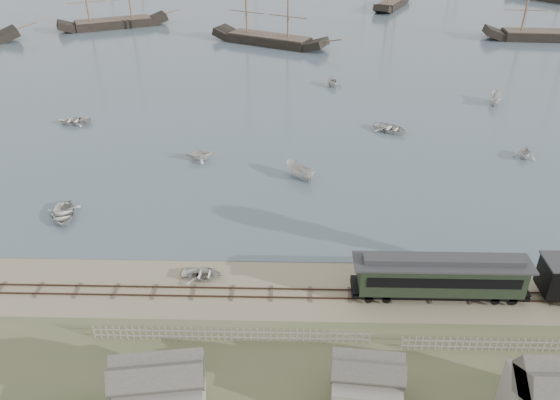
{
  "coord_description": "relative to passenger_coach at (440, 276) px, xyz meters",
  "views": [
    {
      "loc": [
        -2.56,
        -34.22,
        27.51
      ],
      "look_at": [
        -3.52,
        6.21,
        3.5
      ],
      "focal_mm": 35.0,
      "sensor_mm": 36.0,
      "label": 1
    }
  ],
  "objects": [
    {
      "name": "passenger_coach",
      "position": [
        0.0,
        0.0,
        0.0
      ],
      "size": [
        13.05,
        2.52,
        3.17
      ],
      "color": "black",
      "rests_on": "ground"
    },
    {
      "name": "picket_fence_east",
      "position": [
        3.89,
        -5.5,
        -2.01
      ],
      "size": [
        15.0,
        0.1,
        1.2
      ],
      "primitive_type": null,
      "color": "gray",
      "rests_on": "ground"
    },
    {
      "name": "rowboat_6",
      "position": [
        -39.27,
        32.71,
        -1.53
      ],
      "size": [
        2.99,
        4.14,
        0.85
      ],
      "primitive_type": "imported",
      "rotation": [
        0.0,
        0.0,
        4.73
      ],
      "color": "beige",
      "rests_on": "harbor_water"
    },
    {
      "name": "rowboat_7",
      "position": [
        -5.1,
        48.16,
        -1.11
      ],
      "size": [
        3.94,
        3.67,
        1.69
      ],
      "primitive_type": "imported",
      "rotation": [
        0.0,
        0.0,
        0.34
      ],
      "color": "beige",
      "rests_on": "harbor_water"
    },
    {
      "name": "rowboat_4",
      "position": [
        15.21,
        24.07,
        -1.23
      ],
      "size": [
        3.53,
        3.37,
        1.45
      ],
      "primitive_type": "imported",
      "rotation": [
        0.0,
        0.0,
        5.8
      ],
      "color": "beige",
      "rests_on": "harbor_water"
    },
    {
      "name": "rowboat_3",
      "position": [
        1.11,
        31.11,
        -1.5
      ],
      "size": [
        5.1,
        5.4,
        0.91
      ],
      "primitive_type": "imported",
      "rotation": [
        0.0,
        0.0,
        0.95
      ],
      "color": "beige",
      "rests_on": "harbor_water"
    },
    {
      "name": "rowboat_5",
      "position": [
        17.25,
        41.28,
        -1.23
      ],
      "size": [
        4.03,
        2.5,
        1.46
      ],
      "primitive_type": "imported",
      "rotation": [
        0.0,
        0.0,
        2.83
      ],
      "color": "beige",
      "rests_on": "harbor_water"
    },
    {
      "name": "ground",
      "position": [
        -8.61,
        2.0,
        -2.01
      ],
      "size": [
        600.0,
        600.0,
        0.0
      ],
      "primitive_type": "plane",
      "color": "gray",
      "rests_on": "ground"
    },
    {
      "name": "rail_track",
      "position": [
        -8.61,
        0.0,
        -1.97
      ],
      "size": [
        120.0,
        1.8,
        0.16
      ],
      "color": "#3D2921",
      "rests_on": "ground"
    },
    {
      "name": "rowboat_0",
      "position": [
        -32.43,
        10.28,
        -1.51
      ],
      "size": [
        5.04,
        4.22,
        0.89
      ],
      "primitive_type": "imported",
      "rotation": [
        0.0,
        0.0,
        0.3
      ],
      "color": "beige",
      "rests_on": "harbor_water"
    },
    {
      "name": "rowboat_1",
      "position": [
        -21.46,
        22.68,
        -1.15
      ],
      "size": [
        3.09,
        3.44,
        1.61
      ],
      "primitive_type": "imported",
      "rotation": [
        0.0,
        0.0,
        1.73
      ],
      "color": "beige",
      "rests_on": "harbor_water"
    },
    {
      "name": "picket_fence_west",
      "position": [
        -15.11,
        -5.0,
        -2.01
      ],
      "size": [
        19.0,
        0.1,
        1.2
      ],
      "primitive_type": null,
      "color": "gray",
      "rests_on": "ground"
    },
    {
      "name": "rowboat_2",
      "position": [
        -10.3,
        18.75,
        -1.19
      ],
      "size": [
        3.91,
        3.78,
        1.53
      ],
      "primitive_type": "imported",
      "rotation": [
        0.0,
        0.0,
        3.89
      ],
      "color": "beige",
      "rests_on": "harbor_water"
    },
    {
      "name": "beached_dinghy",
      "position": [
        -18.17,
        1.82,
        -1.67
      ],
      "size": [
        2.5,
        3.43,
        0.7
      ],
      "primitive_type": "imported",
      "rotation": [
        0.0,
        0.0,
        1.54
      ],
      "color": "beige",
      "rests_on": "ground"
    }
  ]
}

